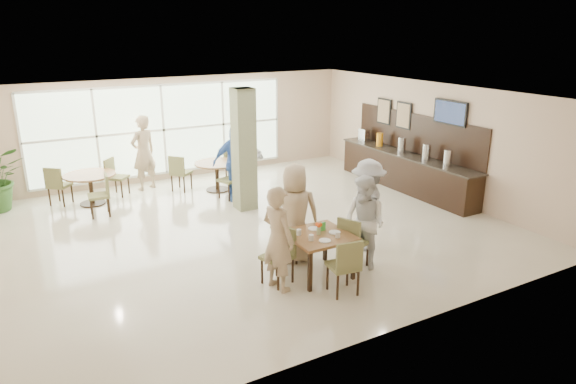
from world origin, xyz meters
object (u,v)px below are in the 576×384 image
teen_right (364,223)px  teen_standing (368,205)px  teen_left (278,239)px  main_table (319,239)px  buffet_counter (406,168)px  round_table_left (90,180)px  adult_b (244,155)px  teen_far (295,213)px  adult_a (235,163)px  round_table_right (217,169)px  adult_standing (144,153)px

teen_right → teen_standing: (0.54, 0.61, 0.05)m
teen_left → teen_standing: bearing=-91.3°
main_table → buffet_counter: 5.56m
teen_left → teen_right: bearing=-107.0°
main_table → round_table_left: size_ratio=0.84×
round_table_left → teen_left: teen_left is taller
main_table → teen_standing: 1.51m
main_table → adult_b: 5.58m
buffet_counter → teen_right: 4.93m
buffet_counter → teen_far: bearing=-153.7°
main_table → adult_a: size_ratio=0.55×
teen_left → teen_standing: teen_standing is taller
buffet_counter → adult_a: (-4.23, 1.40, 0.38)m
teen_left → teen_right: size_ratio=1.05×
teen_left → teen_far: 1.10m
round_table_right → adult_standing: adult_standing is taller
round_table_left → round_table_right: 3.08m
buffet_counter → adult_a: bearing=161.7°
teen_far → main_table: bearing=117.0°
main_table → teen_right: bearing=-7.8°
main_table → teen_far: (-0.05, 0.71, 0.24)m
round_table_right → adult_standing: (-1.59, 1.02, 0.40)m
teen_right → teen_far: bearing=-144.6°
main_table → teen_left: size_ratio=0.59×
teen_right → adult_a: adult_a is taller
buffet_counter → adult_a: 4.47m
teen_right → round_table_right: bearing=173.0°
adult_b → teen_right: bearing=-25.4°
adult_standing → teen_right: bearing=86.0°
adult_a → teen_far: bearing=-89.7°
teen_left → adult_standing: bearing=-11.6°
teen_far → adult_a: 3.76m
main_table → adult_standing: adult_standing is taller
adult_b → teen_left: bearing=-42.1°
round_table_right → adult_standing: bearing=147.3°
teen_left → adult_standing: size_ratio=0.89×
teen_standing → adult_b: bearing=-147.5°
main_table → teen_right: size_ratio=0.61×
buffet_counter → teen_far: 5.26m
teen_far → adult_standing: (-1.23, 5.66, 0.07)m
teen_right → teen_standing: bearing=125.7°
teen_far → adult_b: 4.91m
main_table → adult_a: 4.46m
teen_left → adult_a: 4.68m
round_table_left → teen_far: (2.68, -5.10, 0.31)m
teen_left → buffet_counter: bearing=-76.1°
round_table_right → buffet_counter: size_ratio=0.24×
teen_left → teen_standing: size_ratio=0.99×
round_table_right → teen_standing: bearing=-77.2°
buffet_counter → adult_standing: bearing=150.7°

